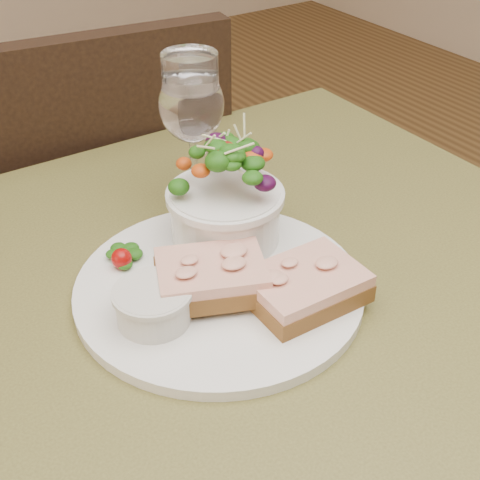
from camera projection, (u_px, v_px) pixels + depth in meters
cafe_table at (262, 363)px, 0.75m from camera, size 0.80×0.80×0.75m
chair_far at (102, 304)px, 1.38m from camera, size 0.47×0.47×0.90m
dinner_plate at (219, 288)px, 0.69m from camera, size 0.30×0.30×0.01m
sandwich_front at (305, 286)px, 0.66m from camera, size 0.11×0.08×0.03m
sandwich_back at (211, 277)px, 0.66m from camera, size 0.13×0.11×0.03m
ramekin at (153, 304)px, 0.63m from camera, size 0.07×0.07×0.04m
salad_bowl at (225, 193)px, 0.72m from camera, size 0.12×0.12×0.13m
garnish at (128, 255)px, 0.71m from camera, size 0.05×0.04×0.02m
wine_glass at (192, 109)px, 0.77m from camera, size 0.08×0.08×0.18m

